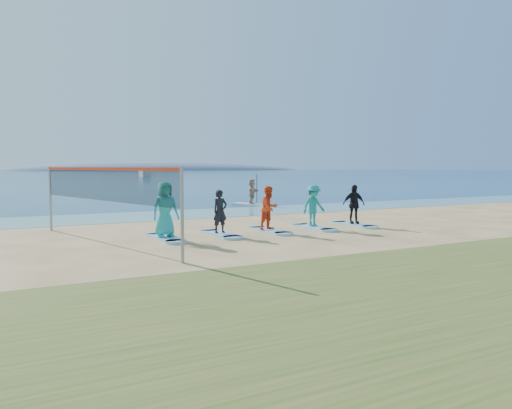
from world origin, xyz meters
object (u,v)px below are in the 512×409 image
student_1 (220,211)px  student_3 (314,206)px  student_2 (269,208)px  volleyball_net (102,185)px  paddleboarder (252,191)px  surfboard_1 (220,234)px  surfboard_2 (269,231)px  paddleboard (252,205)px  surfboard_0 (166,238)px  surfboard_3 (313,227)px  student_0 (165,209)px  surfboard_4 (353,225)px  student_4 (354,204)px  boat_offshore_b (144,176)px

student_1 → student_3: student_3 is taller
student_1 → student_2: student_2 is taller
volleyball_net → paddleboarder: (11.66, 11.52, -1.00)m
surfboard_1 → surfboard_2: same height
paddleboard → surfboard_0: size_ratio=1.36×
student_2 → surfboard_3: student_2 is taller
paddleboard → student_0: bearing=-148.8°
surfboard_4 → student_4: student_4 is taller
student_2 → student_4: bearing=-13.1°
paddleboarder → boat_offshore_b: size_ratio=0.24×
paddleboarder → student_4: bearing=-175.5°
surfboard_3 → surfboard_4: 2.06m
surfboard_1 → student_4: student_4 is taller
paddleboard → paddleboarder: (0.00, 0.00, 0.85)m
surfboard_1 → student_4: bearing=0.0°
paddleboard → surfboard_3: size_ratio=1.36×
boat_offshore_b → surfboard_4: (-21.48, -105.52, 0.04)m
student_4 → surfboard_3: bearing=-162.6°
surfboard_1 → student_1: (0.00, 0.00, 0.83)m
boat_offshore_b → student_4: student_4 is taller
paddleboard → student_1: size_ratio=1.91×
surfboard_2 → surfboard_4: size_ratio=1.00×
student_4 → student_1: bearing=-162.6°
paddleboarder → surfboard_2: (-5.47, -11.59, -0.86)m
volleyball_net → student_1: volleyball_net is taller
student_1 → student_4: bearing=-8.1°
boat_offshore_b → surfboard_1: boat_offshore_b is taller
surfboard_0 → student_3: student_3 is taller
paddleboarder → surfboard_2: 12.85m
surfboard_0 → surfboard_4: 8.25m
volleyball_net → surfboard_1: (4.13, -0.07, -1.86)m
surfboard_2 → surfboard_3: same height
paddleboard → student_3: student_3 is taller
boat_offshore_b → surfboard_4: size_ratio=2.95×
student_2 → surfboard_4: (4.12, 0.00, -0.87)m
student_3 → surfboard_1: bearing=174.5°
surfboard_0 → student_3: 6.25m
student_2 → student_3: 2.06m
student_1 → surfboard_4: (6.18, 0.00, -0.83)m
student_3 → student_4: size_ratio=1.02×
surfboard_2 → student_2: 0.87m
paddleboard → student_0: student_0 is taller
boat_offshore_b → surfboard_0: bearing=-99.1°
volleyball_net → student_4: 10.36m
surfboard_2 → student_4: size_ratio=1.34×
paddleboarder → student_1: bearing=158.1°
volleyball_net → student_0: size_ratio=4.65×
surfboard_0 → student_1: student_1 is taller
paddleboarder → surfboard_0: bearing=151.5°
surfboard_0 → student_3: bearing=0.0°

